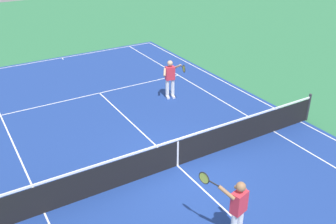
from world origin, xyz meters
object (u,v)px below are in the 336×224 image
Objects in this scene: tennis_player_near at (170,77)px; tennis_ball at (240,130)px; tennis_net at (178,152)px; tennis_player_far at (237,207)px.

tennis_player_near is 3.90m from tennis_ball.
tennis_net is 5.05m from tennis_player_near.
tennis_ball is at bearing -77.90° from tennis_net.
tennis_player_far is 5.33m from tennis_ball.
tennis_player_near is (4.40, -2.43, 0.44)m from tennis_net.
tennis_net reaches higher than tennis_ball.
tennis_ball is at bearing -42.42° from tennis_player_far.
tennis_net is 3.23m from tennis_ball.
tennis_player_near and tennis_player_far have the same top height.
tennis_ball is (3.88, -3.55, -0.90)m from tennis_player_far.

